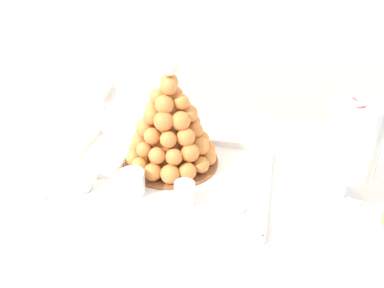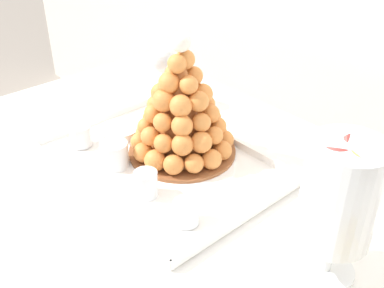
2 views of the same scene
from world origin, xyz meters
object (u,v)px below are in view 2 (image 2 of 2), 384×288
croquembouche (182,111)px  wine_glass (162,61)px  dessert_cup_mid_right (186,213)px  macaron_goblet (340,196)px  dessert_cup_centre (146,185)px  serving_tray (161,164)px  dessert_cup_mid_left (115,155)px  dessert_cup_left (81,136)px  creme_brulee_ramekin (120,130)px

croquembouche → wine_glass: size_ratio=1.66×
dessert_cup_mid_right → macaron_goblet: size_ratio=0.19×
macaron_goblet → wine_glass: (-0.68, 0.19, -0.03)m
dessert_cup_centre → dessert_cup_mid_right: bearing=3.2°
serving_tray → dessert_cup_mid_left: bearing=-125.9°
serving_tray → dessert_cup_centre: dessert_cup_centre is taller
serving_tray → dessert_cup_mid_right: dessert_cup_mid_right is taller
dessert_cup_left → dessert_cup_centre: 0.26m
dessert_cup_mid_right → creme_brulee_ramekin: bearing=165.6°
serving_tray → wine_glass: bearing=140.0°
dessert_cup_mid_right → dessert_cup_left: bearing=-179.2°
dessert_cup_left → dessert_cup_mid_right: bearing=0.8°
macaron_goblet → wine_glass: size_ratio=1.51×
creme_brulee_ramekin → dessert_cup_mid_right: bearing=-14.4°
serving_tray → wine_glass: (-0.24, 0.20, 0.13)m
serving_tray → dessert_cup_left: (-0.19, -0.09, 0.03)m
serving_tray → dessert_cup_left: bearing=-153.8°
dessert_cup_mid_left → creme_brulee_ramekin: dessert_cup_mid_left is taller
serving_tray → wine_glass: size_ratio=3.03×
dessert_cup_mid_right → creme_brulee_ramekin: 0.37m
creme_brulee_ramekin → wine_glass: 0.24m
serving_tray → wine_glass: 0.34m
croquembouche → dessert_cup_left: 0.26m
dessert_cup_mid_left → wine_glass: (-0.18, 0.29, 0.10)m
dessert_cup_left → macaron_goblet: (0.62, 0.11, 0.13)m
croquembouche → macaron_goblet: size_ratio=1.10×
dessert_cup_mid_left → serving_tray: bearing=54.1°
dessert_cup_centre → serving_tray: bearing=127.5°
croquembouche → dessert_cup_centre: croquembouche is taller
croquembouche → wine_glass: croquembouche is taller
dessert_cup_mid_right → dessert_cup_mid_left: bearing=178.8°
wine_glass → serving_tray: bearing=-40.0°
serving_tray → dessert_cup_mid_right: 0.21m
macaron_goblet → wine_glass: bearing=164.2°
creme_brulee_ramekin → dessert_cup_left: bearing=-102.8°
serving_tray → dessert_cup_centre: bearing=-52.5°
croquembouche → macaron_goblet: bearing=-7.2°
dessert_cup_left → dessert_cup_centre: size_ratio=0.92×
serving_tray → croquembouche: size_ratio=1.83×
dessert_cup_left → dessert_cup_mid_left: dessert_cup_mid_left is taller
serving_tray → dessert_cup_mid_right: size_ratio=10.55×
serving_tray → creme_brulee_ramekin: creme_brulee_ramekin is taller
croquembouche → creme_brulee_ramekin: bearing=-159.3°
croquembouche → wine_glass: 0.28m
croquembouche → creme_brulee_ramekin: (-0.17, -0.06, -0.10)m
dessert_cup_left → dessert_cup_centre: bearing=-0.2°
croquembouche → dessert_cup_left: size_ratio=5.62×
dessert_cup_centre → croquembouche: bearing=114.5°
dessert_cup_left → creme_brulee_ramekin: bearing=77.2°
dessert_cup_centre → dessert_cup_mid_right: (0.12, 0.01, -0.00)m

